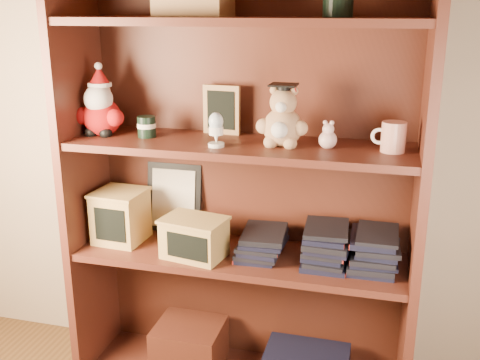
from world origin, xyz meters
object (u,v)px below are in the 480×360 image
object	(u,v)px
treats_box	(121,216)
bookcase	(243,187)
teacher_mug	(393,137)
grad_teddy_bear	(282,122)

from	to	relation	value
treats_box	bookcase	bearing A→B (deg)	6.50
bookcase	teacher_mug	size ratio (longest dim) A/B	15.03
teacher_mug	bookcase	bearing A→B (deg)	174.10
teacher_mug	treats_box	world-z (taller)	teacher_mug
bookcase	teacher_mug	distance (m)	0.54
treats_box	grad_teddy_bear	bearing A→B (deg)	-0.51
bookcase	treats_box	xyz separation A→B (m)	(-0.45, -0.05, -0.13)
bookcase	teacher_mug	xyz separation A→B (m)	(0.49, -0.05, 0.22)
grad_teddy_bear	teacher_mug	world-z (taller)	grad_teddy_bear
teacher_mug	treats_box	xyz separation A→B (m)	(-0.94, -0.00, -0.35)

